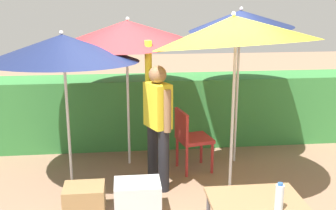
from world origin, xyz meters
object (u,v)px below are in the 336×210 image
cooler_box (138,198)px  crate_cardboard (84,200)px  chair_plastic (190,136)px  umbrella_navy (241,20)px  person_vendor (158,118)px  umbrella_yellow (127,31)px  folding_table (256,210)px  umbrella_rainbow (63,48)px  umbrella_orange (235,31)px  bottle_water (279,197)px

cooler_box → crate_cardboard: bearing=174.3°
chair_plastic → crate_cardboard: 1.77m
umbrella_navy → chair_plastic: 1.75m
person_vendor → umbrella_yellow: bearing=113.6°
chair_plastic → folding_table: bearing=-85.2°
umbrella_rainbow → person_vendor: 1.45m
chair_plastic → crate_cardboard: chair_plastic is taller
folding_table → cooler_box: bearing=128.5°
umbrella_rainbow → umbrella_yellow: (0.79, 0.58, 0.14)m
umbrella_orange → bottle_water: size_ratio=9.94×
umbrella_rainbow → folding_table: bearing=-48.9°
umbrella_orange → folding_table: umbrella_orange is taller
umbrella_navy → cooler_box: 2.78m
umbrella_orange → cooler_box: size_ratio=4.54×
umbrella_orange → umbrella_yellow: (-1.21, 1.10, -0.09)m
person_vendor → bottle_water: 2.21m
bottle_water → person_vendor: bearing=111.4°
chair_plastic → crate_cardboard: (-1.38, -1.05, -0.34)m
umbrella_orange → umbrella_yellow: bearing=137.7°
folding_table → bottle_water: bottle_water is taller
person_vendor → chair_plastic: (0.49, 0.46, -0.42)m
person_vendor → chair_plastic: bearing=43.3°
umbrella_rainbow → chair_plastic: size_ratio=2.27×
cooler_box → umbrella_yellow: bearing=92.2°
umbrella_orange → umbrella_navy: umbrella_orange is taller
umbrella_orange → umbrella_yellow: size_ratio=1.10×
umbrella_navy → crate_cardboard: 3.13m
crate_cardboard → umbrella_navy: bearing=31.8°
umbrella_rainbow → umbrella_orange: 2.08m
crate_cardboard → umbrella_yellow: bearing=68.4°
crate_cardboard → umbrella_orange: bearing=9.5°
umbrella_yellow → umbrella_navy: umbrella_navy is taller
person_vendor → bottle_water: (0.81, -2.06, -0.06)m
umbrella_rainbow → crate_cardboard: 1.84m
umbrella_orange → folding_table: size_ratio=2.98×
umbrella_yellow → bottle_water: (1.16, -2.85, -1.07)m
umbrella_yellow → folding_table: (1.03, -2.68, -1.28)m
cooler_box → folding_table: size_ratio=0.66×
umbrella_orange → folding_table: bearing=-96.3°
chair_plastic → cooler_box: chair_plastic is taller
cooler_box → folding_table: 1.64m
crate_cardboard → cooler_box: bearing=-5.7°
umbrella_navy → crate_cardboard: (-2.11, -1.30, -1.92)m
cooler_box → bottle_water: bearing=-51.9°
chair_plastic → folding_table: size_ratio=1.11×
crate_cardboard → bottle_water: bearing=-40.7°
folding_table → bottle_water: bearing=-54.8°
umbrella_yellow → umbrella_navy: bearing=-3.1°
umbrella_orange → bottle_water: umbrella_orange is taller
umbrella_rainbow → umbrella_navy: umbrella_navy is taller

